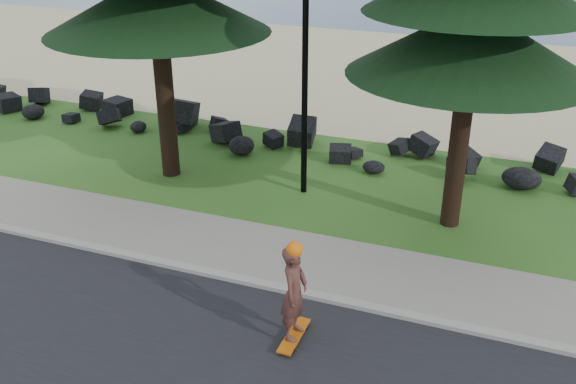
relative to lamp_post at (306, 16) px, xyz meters
name	(u,v)px	position (x,y,z in m)	size (l,w,h in m)	color
ground	(249,256)	(0.00, -3.20, -4.13)	(160.00, 160.00, 0.00)	#27591B
kerb	(230,277)	(0.00, -4.10, -4.08)	(160.00, 0.20, 0.10)	#9D948E
sidewalk	(253,250)	(0.00, -3.00, -4.09)	(160.00, 2.00, 0.08)	gray
beach_sand	(401,74)	(0.00, 11.30, -4.13)	(160.00, 15.00, 0.01)	#C2B981
seawall_boulders	(333,156)	(0.00, 2.40, -4.13)	(60.00, 2.40, 1.10)	black
lamp_post	(306,16)	(0.00, 0.00, 0.00)	(0.25, 0.14, 8.14)	black
skateboarder	(294,293)	(1.73, -5.32, -3.23)	(0.39, 0.97, 1.80)	#C3580B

